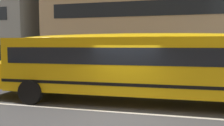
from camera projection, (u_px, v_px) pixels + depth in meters
ground_plane at (124, 113)px, 8.49m from camera, size 400.00×400.00×0.00m
sidewalk_far at (144, 82)px, 15.44m from camera, size 120.00×3.00×0.01m
lane_centreline at (124, 113)px, 8.49m from camera, size 110.00×0.16×0.01m
school_bus at (131, 62)px, 9.90m from camera, size 13.43×3.18×2.99m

